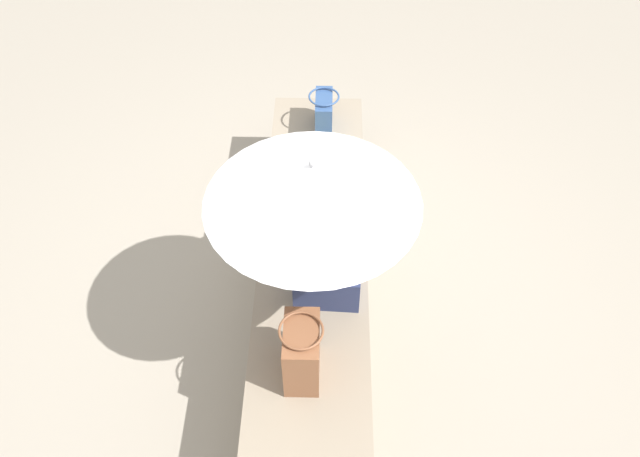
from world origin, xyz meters
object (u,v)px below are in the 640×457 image
(tote_bag_canvas, at_px, (302,352))
(shoulder_bag_spare, at_px, (324,113))
(handbag_black, at_px, (302,206))
(person_seated, at_px, (328,242))
(parasol, at_px, (312,185))
(magazine, at_px, (307,167))

(tote_bag_canvas, bearing_deg, shoulder_bag_spare, 177.74)
(handbag_black, distance_m, shoulder_bag_spare, 0.89)
(person_seated, distance_m, handbag_black, 0.52)
(parasol, bearing_deg, tote_bag_canvas, -6.08)
(person_seated, bearing_deg, parasol, -39.18)
(handbag_black, bearing_deg, magazine, 178.63)
(person_seated, relative_size, parasol, 0.90)
(handbag_black, bearing_deg, shoulder_bag_spare, 172.94)
(parasol, relative_size, shoulder_bag_spare, 3.72)
(handbag_black, xyz_separation_m, magazine, (-0.50, 0.01, -0.17))
(parasol, distance_m, magazine, 1.34)
(magazine, bearing_deg, handbag_black, 16.15)
(person_seated, relative_size, shoulder_bag_spare, 3.34)
(person_seated, height_order, handbag_black, person_seated)
(handbag_black, xyz_separation_m, tote_bag_canvas, (0.94, 0.04, 0.00))
(parasol, bearing_deg, handbag_black, -171.42)
(handbag_black, height_order, tote_bag_canvas, tote_bag_canvas)
(magazine, bearing_deg, shoulder_bag_spare, -176.61)
(person_seated, bearing_deg, tote_bag_canvas, -13.04)
(tote_bag_canvas, relative_size, magazine, 1.30)
(parasol, height_order, handbag_black, parasol)
(handbag_black, distance_m, magazine, 0.52)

